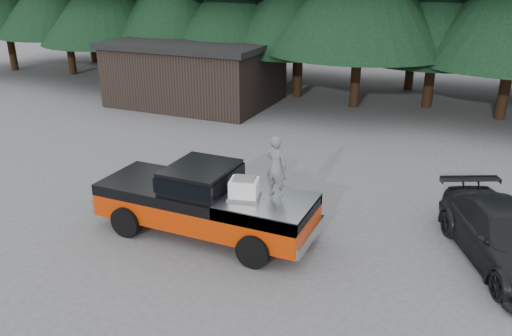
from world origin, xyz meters
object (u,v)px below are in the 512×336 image
at_px(air_compressor, 244,189).
at_px(parked_car, 506,237).
at_px(utility_building, 196,71).
at_px(pickup_truck, 206,211).
at_px(man_on_bed, 276,166).

xyz_separation_m(air_compressor, parked_car, (6.08, 1.78, -0.88)).
xyz_separation_m(air_compressor, utility_building, (-8.87, 12.79, 0.10)).
bearing_deg(parked_car, pickup_truck, 167.12).
bearing_deg(parked_car, utility_building, 118.01).
relative_size(air_compressor, parked_car, 0.15).
bearing_deg(man_on_bed, air_compressor, 44.28).
height_order(man_on_bed, parked_car, man_on_bed).
xyz_separation_m(pickup_truck, air_compressor, (1.21, -0.13, 0.90)).
relative_size(pickup_truck, utility_building, 0.71).
xyz_separation_m(pickup_truck, parked_car, (7.29, 1.65, 0.02)).
distance_m(man_on_bed, parked_car, 5.75).
bearing_deg(parked_car, man_on_bed, 168.20).
bearing_deg(parked_car, air_compressor, 170.73).
relative_size(pickup_truck, air_compressor, 8.69).
bearing_deg(air_compressor, parked_car, 3.02).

